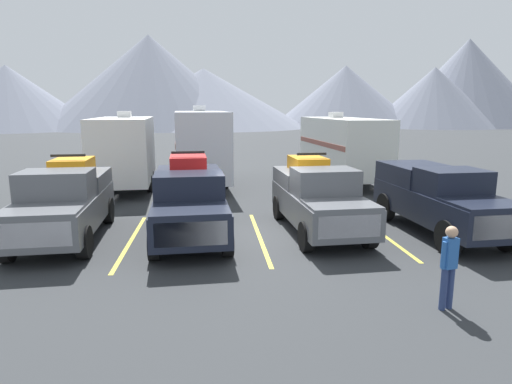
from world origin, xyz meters
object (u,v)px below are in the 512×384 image
pickup_truck_c (318,196)px  camper_trailer_b (201,144)px  person_b (449,262)px  pickup_truck_a (65,201)px  camper_trailer_a (124,149)px  pickup_truck_b (189,199)px  pickup_truck_d (438,197)px  camper_trailer_c (342,146)px

pickup_truck_c → camper_trailer_b: size_ratio=0.67×
camper_trailer_b → person_b: size_ratio=4.71×
pickup_truck_a → camper_trailer_a: camper_trailer_a is taller
pickup_truck_b → pickup_truck_c: 4.02m
pickup_truck_a → pickup_truck_d: pickup_truck_a is taller
pickup_truck_b → person_b: size_ratio=3.22×
pickup_truck_a → camper_trailer_b: bearing=65.3°
pickup_truck_b → camper_trailer_a: camper_trailer_a is taller
pickup_truck_c → camper_trailer_c: size_ratio=0.61×
pickup_truck_a → pickup_truck_c: size_ratio=1.02×
pickup_truck_a → camper_trailer_a: size_ratio=0.74×
pickup_truck_b → camper_trailer_a: (-3.39, 8.06, 0.80)m
pickup_truck_c → camper_trailer_a: camper_trailer_a is taller
pickup_truck_a → pickup_truck_b: 3.71m
pickup_truck_a → camper_trailer_a: (0.31, 7.87, 0.80)m
pickup_truck_a → camper_trailer_b: (3.91, 8.48, 0.95)m
camper_trailer_a → person_b: size_ratio=4.38×
pickup_truck_c → person_b: size_ratio=3.17×
camper_trailer_c → person_b: camper_trailer_c is taller
pickup_truck_b → camper_trailer_c: (7.50, 9.12, 0.77)m
pickup_truck_d → person_b: bearing=-116.0°
pickup_truck_d → pickup_truck_b: bearing=177.1°
pickup_truck_b → pickup_truck_d: (7.71, -0.39, -0.01)m
pickup_truck_c → pickup_truck_d: pickup_truck_c is taller
camper_trailer_a → camper_trailer_c: 10.94m
pickup_truck_b → camper_trailer_a: 8.78m
person_b → camper_trailer_c: bearing=81.1°
pickup_truck_b → camper_trailer_c: 11.83m
camper_trailer_a → pickup_truck_c: bearing=-46.7°
camper_trailer_b → camper_trailer_a: bearing=-170.4°
camper_trailer_b → camper_trailer_c: size_ratio=0.91×
pickup_truck_a → pickup_truck_c: bearing=0.1°
pickup_truck_b → camper_trailer_c: camper_trailer_c is taller
pickup_truck_d → pickup_truck_c: bearing=170.9°
pickup_truck_d → camper_trailer_b: camper_trailer_b is taller
camper_trailer_a → camper_trailer_c: (10.89, 1.05, -0.03)m
pickup_truck_a → person_b: pickup_truck_a is taller
pickup_truck_b → pickup_truck_c: size_ratio=1.01×
pickup_truck_a → pickup_truck_b: size_ratio=1.01×
pickup_truck_a → camper_trailer_c: (11.20, 8.93, 0.77)m
pickup_truck_b → pickup_truck_c: pickup_truck_b is taller
camper_trailer_c → person_b: (-2.31, -14.65, -0.95)m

